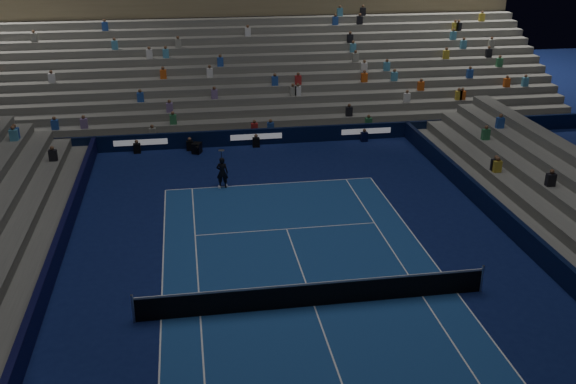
% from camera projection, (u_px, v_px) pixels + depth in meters
% --- Properties ---
extents(ground, '(90.00, 90.00, 0.00)m').
position_uv_depth(ground, '(314.00, 306.00, 23.66)').
color(ground, '#0B1547').
rests_on(ground, ground).
extents(court_surface, '(10.97, 23.77, 0.01)m').
position_uv_depth(court_surface, '(314.00, 306.00, 23.66)').
color(court_surface, navy).
rests_on(court_surface, ground).
extents(sponsor_barrier_far, '(44.00, 0.25, 1.00)m').
position_uv_depth(sponsor_barrier_far, '(256.00, 137.00, 40.28)').
color(sponsor_barrier_far, black).
rests_on(sponsor_barrier_far, ground).
extents(sponsor_barrier_east, '(0.25, 37.00, 1.00)m').
position_uv_depth(sponsor_barrier_east, '(563.00, 273.00, 24.88)').
color(sponsor_barrier_east, black).
rests_on(sponsor_barrier_east, ground).
extents(sponsor_barrier_west, '(0.25, 37.00, 1.00)m').
position_uv_depth(sponsor_barrier_west, '(34.00, 318.00, 22.05)').
color(sponsor_barrier_west, black).
rests_on(sponsor_barrier_west, ground).
extents(grandstand_main, '(44.00, 15.20, 11.20)m').
position_uv_depth(grandstand_main, '(241.00, 60.00, 47.71)').
color(grandstand_main, slate).
rests_on(grandstand_main, ground).
extents(tennis_net, '(12.90, 0.10, 1.10)m').
position_uv_depth(tennis_net, '(314.00, 294.00, 23.46)').
color(tennis_net, '#B2B2B7').
rests_on(tennis_net, ground).
extents(tennis_player, '(0.68, 0.53, 1.67)m').
position_uv_depth(tennis_player, '(222.00, 172.00, 33.73)').
color(tennis_player, black).
rests_on(tennis_player, ground).
extents(broadcast_camera, '(0.67, 1.02, 0.64)m').
position_uv_depth(broadcast_camera, '(197.00, 148.00, 38.84)').
color(broadcast_camera, black).
rests_on(broadcast_camera, ground).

